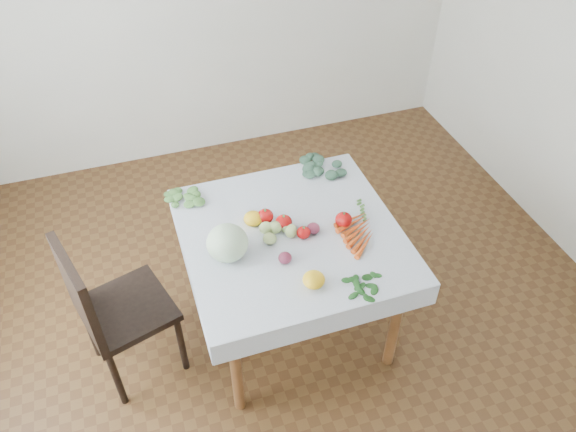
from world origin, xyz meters
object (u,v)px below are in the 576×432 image
table (292,247)px  chair (107,307)px  heirloom_back (253,218)px  carrot_bunch (359,231)px  cabbage (227,243)px

table → chair: size_ratio=1.04×
heirloom_back → carrot_bunch: heirloom_back is taller
table → cabbage: bearing=-170.5°
carrot_bunch → chair: bearing=175.7°
chair → cabbage: (0.64, -0.05, 0.30)m
table → carrot_bunch: size_ratio=3.11×
table → carrot_bunch: 0.37m
chair → cabbage: chair is taller
heirloom_back → carrot_bunch: 0.56m
chair → carrot_bunch: bearing=-4.3°
chair → heirloom_back: chair is taller
chair → cabbage: 0.70m
chair → heirloom_back: 0.87m
cabbage → carrot_bunch: bearing=-4.6°
table → chair: (-0.99, -0.01, -0.10)m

